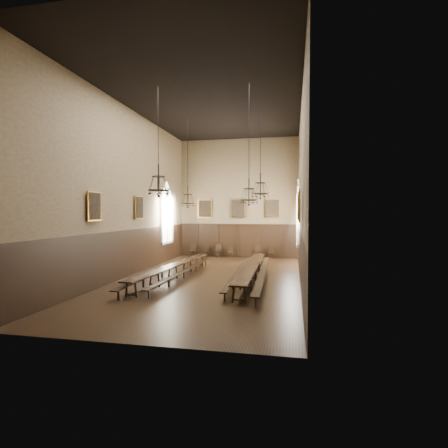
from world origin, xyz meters
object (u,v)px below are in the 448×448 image
(bench_left_inner, at_px, (184,273))
(chandelier_back_left, at_px, (188,198))
(table_right, at_px, (251,273))
(chandelier_front_left, at_px, (159,184))
(chair_2, at_px, (219,253))
(chair_3, at_px, (230,254))
(chair_0, at_px, (193,253))
(chandelier_back_right, at_px, (260,189))
(chair_1, at_px, (206,253))
(bench_right_inner, at_px, (238,274))
(bench_right_outer, at_px, (263,275))
(table_left, at_px, (173,272))
(chair_5, at_px, (258,254))
(bench_left_outer, at_px, (162,272))
(chair_6, at_px, (271,255))
(chandelier_front_right, at_px, (249,191))

(bench_left_inner, distance_m, chandelier_back_left, 5.04)
(table_right, relative_size, chandelier_front_left, 2.06)
(chair_2, relative_size, chair_3, 1.14)
(table_right, relative_size, chair_0, 10.17)
(chandelier_back_right, bearing_deg, chair_1, 127.11)
(chair_3, bearing_deg, chandelier_front_left, -108.75)
(bench_right_inner, height_order, chandelier_back_left, chandelier_back_left)
(bench_right_outer, distance_m, chandelier_back_right, 4.95)
(bench_left_inner, distance_m, chair_0, 8.93)
(chair_1, bearing_deg, table_left, -72.32)
(chair_3, bearing_deg, table_left, -111.84)
(chair_5, bearing_deg, chandelier_back_right, -91.65)
(bench_left_outer, bearing_deg, chair_6, 59.05)
(table_left, bearing_deg, bench_left_inner, 12.06)
(bench_left_outer, bearing_deg, table_left, -8.17)
(chair_5, height_order, chair_6, chair_5)
(table_left, height_order, chandelier_front_left, chandelier_front_left)
(bench_right_inner, height_order, chandelier_front_left, chandelier_front_left)
(chair_0, bearing_deg, table_left, -90.47)
(table_right, bearing_deg, chandelier_front_left, -144.90)
(chair_3, bearing_deg, chair_6, -14.46)
(chair_3, relative_size, chair_5, 0.91)
(bench_right_outer, bearing_deg, bench_left_outer, -177.45)
(table_left, relative_size, bench_left_outer, 0.90)
(table_right, xyz_separation_m, bench_left_outer, (-4.67, -0.17, -0.09))
(bench_right_outer, bearing_deg, chair_5, 97.34)
(chair_2, bearing_deg, bench_left_outer, -116.48)
(bench_right_inner, distance_m, chair_0, 9.69)
(bench_left_inner, bearing_deg, chair_0, 103.39)
(bench_left_outer, height_order, chair_0, chair_0)
(chandelier_front_right, bearing_deg, table_left, 154.50)
(bench_left_inner, relative_size, bench_right_inner, 0.96)
(bench_left_outer, height_order, chandelier_front_left, chandelier_front_left)
(bench_right_inner, relative_size, chair_0, 10.16)
(table_right, bearing_deg, chandelier_back_right, 83.61)
(chair_2, bearing_deg, chandelier_front_left, -110.46)
(chair_1, xyz_separation_m, chair_3, (1.92, 0.02, -0.03))
(bench_right_inner, distance_m, chair_6, 8.36)
(bench_right_outer, relative_size, chair_6, 12.04)
(table_left, bearing_deg, bench_left_outer, 171.83)
(table_left, height_order, chair_3, chair_3)
(chandelier_back_right, xyz_separation_m, chandelier_front_right, (-0.08, -4.47, -0.38))
(table_left, distance_m, chandelier_back_left, 5.00)
(bench_left_inner, relative_size, chandelier_front_right, 1.82)
(chair_2, bearing_deg, bench_right_inner, -90.26)
(bench_right_inner, distance_m, chair_1, 9.21)
(chandelier_back_right, xyz_separation_m, chandelier_front_left, (-4.07, -4.89, -0.06))
(chair_6, height_order, chandelier_front_right, chandelier_front_right)
(chandelier_back_right, bearing_deg, chandelier_front_left, -129.75)
(chair_3, distance_m, chandelier_back_left, 7.20)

